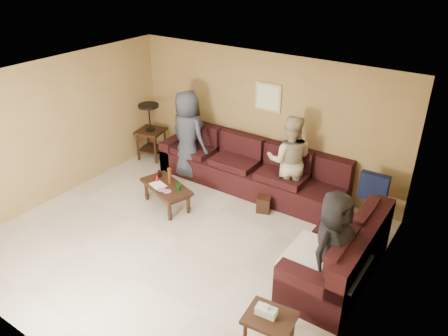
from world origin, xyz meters
name	(u,v)px	position (x,y,z in m)	size (l,w,h in m)	color
room	(175,145)	(0.00, 0.00, 1.66)	(5.60, 5.50, 2.50)	beige
sectional_sofa	(273,197)	(0.81, 1.52, 0.33)	(4.65, 2.90, 0.97)	black
coffee_table	(166,188)	(-0.85, 0.66, 0.36)	(1.12, 0.81, 0.70)	black
end_table_left	(151,130)	(-2.40, 1.97, 0.64)	(0.64, 0.64, 1.22)	black
side_table_right	(269,320)	(2.12, -0.98, 0.40)	(0.60, 0.51, 0.60)	black
waste_bin	(264,204)	(0.65, 1.49, 0.14)	(0.23, 0.23, 0.28)	black
wall_art	(268,97)	(0.10, 2.48, 1.70)	(0.52, 0.04, 0.52)	tan
person_left	(188,135)	(-1.25, 1.81, 0.87)	(0.85, 0.56, 1.75)	#323746
person_middle	(289,161)	(0.84, 2.00, 0.83)	(0.80, 0.63, 1.65)	tan
person_right	(332,246)	(2.34, 0.21, 0.77)	(0.75, 0.49, 1.54)	black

